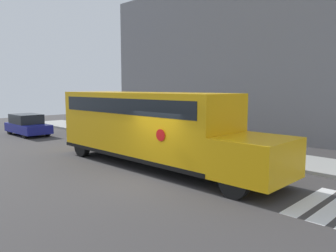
# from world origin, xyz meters

# --- Properties ---
(ground_plane) EXTENTS (60.00, 60.00, 0.00)m
(ground_plane) POSITION_xyz_m (0.00, 0.00, 0.00)
(ground_plane) COLOR #3A3838
(sidewalk_strip) EXTENTS (44.00, 3.00, 0.15)m
(sidewalk_strip) POSITION_xyz_m (0.00, 6.50, 0.07)
(sidewalk_strip) COLOR #9E9E99
(sidewalk_strip) RESTS_ON ground
(building_backdrop) EXTENTS (32.00, 4.00, 10.92)m
(building_backdrop) POSITION_xyz_m (0.00, 13.00, 5.46)
(building_backdrop) COLOR slate
(building_backdrop) RESTS_ON ground
(school_bus) EXTENTS (11.27, 2.57, 3.18)m
(school_bus) POSITION_xyz_m (-1.73, 1.63, 1.81)
(school_bus) COLOR #EAA80F
(school_bus) RESTS_ON ground
(parked_car) EXTENTS (4.15, 1.80, 1.50)m
(parked_car) POSITION_xyz_m (-14.85, 1.66, 0.73)
(parked_car) COLOR navy
(parked_car) RESTS_ON ground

